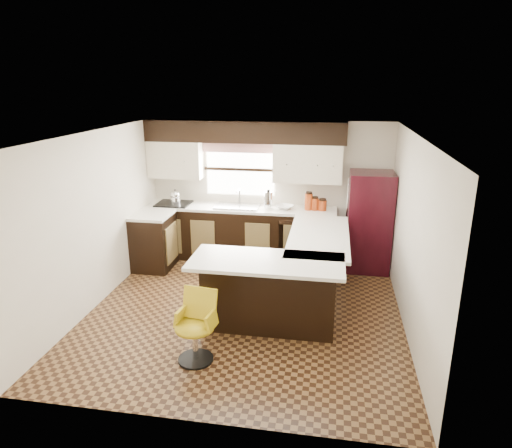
% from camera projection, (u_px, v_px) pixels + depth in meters
% --- Properties ---
extents(floor, '(4.40, 4.40, 0.00)m').
position_uv_depth(floor, '(246.00, 310.00, 6.31)').
color(floor, '#49301A').
rests_on(floor, ground).
extents(ceiling, '(4.40, 4.40, 0.00)m').
position_uv_depth(ceiling, '(244.00, 135.00, 5.59)').
color(ceiling, silver).
rests_on(ceiling, wall_back).
extents(wall_back, '(4.40, 0.00, 4.40)m').
position_uv_depth(wall_back, '(269.00, 190.00, 8.02)').
color(wall_back, beige).
rests_on(wall_back, floor).
extents(wall_front, '(4.40, 0.00, 4.40)m').
position_uv_depth(wall_front, '(196.00, 306.00, 3.88)').
color(wall_front, beige).
rests_on(wall_front, floor).
extents(wall_left, '(0.00, 4.40, 4.40)m').
position_uv_depth(wall_left, '(96.00, 220.00, 6.28)').
color(wall_left, beige).
rests_on(wall_left, floor).
extents(wall_right, '(0.00, 4.40, 4.40)m').
position_uv_depth(wall_right, '(412.00, 236.00, 5.61)').
color(wall_right, beige).
rests_on(wall_right, floor).
extents(base_cab_back, '(3.30, 0.60, 0.90)m').
position_uv_depth(base_cab_back, '(241.00, 234.00, 8.03)').
color(base_cab_back, black).
rests_on(base_cab_back, floor).
extents(base_cab_left, '(0.60, 0.70, 0.90)m').
position_uv_depth(base_cab_left, '(154.00, 242.00, 7.64)').
color(base_cab_left, black).
rests_on(base_cab_left, floor).
extents(counter_back, '(3.30, 0.60, 0.04)m').
position_uv_depth(counter_back, '(240.00, 208.00, 7.89)').
color(counter_back, silver).
rests_on(counter_back, base_cab_back).
extents(counter_left, '(0.60, 0.70, 0.04)m').
position_uv_depth(counter_left, '(152.00, 215.00, 7.49)').
color(counter_left, silver).
rests_on(counter_left, base_cab_left).
extents(soffit, '(3.40, 0.35, 0.36)m').
position_uv_depth(soffit, '(244.00, 132.00, 7.61)').
color(soffit, black).
rests_on(soffit, wall_back).
extents(upper_cab_left, '(0.94, 0.35, 0.64)m').
position_uv_depth(upper_cab_left, '(176.00, 159.00, 7.95)').
color(upper_cab_left, beige).
rests_on(upper_cab_left, wall_back).
extents(upper_cab_right, '(1.14, 0.35, 0.64)m').
position_uv_depth(upper_cab_right, '(308.00, 163.00, 7.59)').
color(upper_cab_right, beige).
rests_on(upper_cab_right, wall_back).
extents(window_pane, '(1.20, 0.02, 0.90)m').
position_uv_depth(window_pane, '(240.00, 169.00, 7.97)').
color(window_pane, white).
rests_on(window_pane, wall_back).
extents(valance, '(1.30, 0.06, 0.18)m').
position_uv_depth(valance, '(240.00, 147.00, 7.82)').
color(valance, '#D19B93').
rests_on(valance, wall_back).
extents(sink, '(0.75, 0.45, 0.03)m').
position_uv_depth(sink, '(237.00, 206.00, 7.87)').
color(sink, '#B2B2B7').
rests_on(sink, counter_back).
extents(dishwasher, '(0.58, 0.03, 0.78)m').
position_uv_depth(dishwasher, '(296.00, 244.00, 7.61)').
color(dishwasher, black).
rests_on(dishwasher, floor).
extents(cooktop, '(0.58, 0.50, 0.02)m').
position_uv_depth(cooktop, '(174.00, 204.00, 8.05)').
color(cooktop, black).
rests_on(cooktop, counter_back).
extents(peninsula_long, '(0.60, 1.95, 0.90)m').
position_uv_depth(peninsula_long, '(314.00, 267.00, 6.62)').
color(peninsula_long, black).
rests_on(peninsula_long, floor).
extents(peninsula_return, '(1.65, 0.60, 0.90)m').
position_uv_depth(peninsula_return, '(269.00, 294.00, 5.79)').
color(peninsula_return, black).
rests_on(peninsula_return, floor).
extents(counter_pen_long, '(0.84, 1.95, 0.04)m').
position_uv_depth(counter_pen_long, '(319.00, 236.00, 6.47)').
color(counter_pen_long, silver).
rests_on(counter_pen_long, peninsula_long).
extents(counter_pen_return, '(1.89, 0.84, 0.04)m').
position_uv_depth(counter_pen_return, '(267.00, 262.00, 5.56)').
color(counter_pen_return, silver).
rests_on(counter_pen_return, peninsula_return).
extents(refrigerator, '(0.70, 0.68, 1.64)m').
position_uv_depth(refrigerator, '(369.00, 222.00, 7.48)').
color(refrigerator, black).
rests_on(refrigerator, floor).
extents(bar_chair, '(0.50, 0.50, 0.82)m').
position_uv_depth(bar_chair, '(194.00, 328.00, 5.06)').
color(bar_chair, gold).
rests_on(bar_chair, floor).
extents(kettle, '(0.18, 0.18, 0.25)m').
position_uv_depth(kettle, '(175.00, 196.00, 8.01)').
color(kettle, silver).
rests_on(kettle, cooktop).
extents(percolator, '(0.15, 0.15, 0.29)m').
position_uv_depth(percolator, '(268.00, 200.00, 7.76)').
color(percolator, silver).
rests_on(percolator, counter_back).
extents(mixing_bowl, '(0.36, 0.36, 0.07)m').
position_uv_depth(mixing_bowl, '(285.00, 207.00, 7.75)').
color(mixing_bowl, white).
rests_on(mixing_bowl, counter_back).
extents(canister_large, '(0.13, 0.13, 0.28)m').
position_uv_depth(canister_large, '(309.00, 202.00, 7.67)').
color(canister_large, '#9F3710').
rests_on(canister_large, counter_back).
extents(canister_med, '(0.12, 0.12, 0.20)m').
position_uv_depth(canister_med, '(315.00, 204.00, 7.67)').
color(canister_med, '#9F3710').
rests_on(canister_med, counter_back).
extents(canister_small, '(0.14, 0.14, 0.17)m').
position_uv_depth(canister_small, '(322.00, 205.00, 7.65)').
color(canister_small, '#9F3710').
rests_on(canister_small, counter_back).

